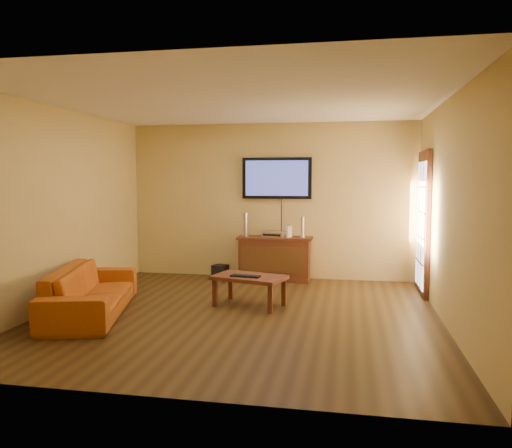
% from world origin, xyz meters
% --- Properties ---
extents(ground_plane, '(5.00, 5.00, 0.00)m').
position_xyz_m(ground_plane, '(0.00, 0.00, 0.00)').
color(ground_plane, '#31210D').
rests_on(ground_plane, ground).
extents(room_walls, '(5.00, 5.00, 5.00)m').
position_xyz_m(room_walls, '(0.00, 0.62, 1.69)').
color(room_walls, tan).
rests_on(room_walls, ground).
extents(french_door, '(0.07, 1.02, 2.22)m').
position_xyz_m(french_door, '(2.46, 1.70, 1.05)').
color(french_door, '#451E0F').
rests_on(french_door, ground).
extents(media_console, '(1.26, 0.48, 0.75)m').
position_xyz_m(media_console, '(0.11, 2.25, 0.38)').
color(media_console, '#451E0F').
rests_on(media_console, ground).
extents(television, '(1.21, 0.08, 0.71)m').
position_xyz_m(television, '(0.11, 2.45, 1.75)').
color(television, black).
rests_on(television, ground).
extents(coffee_table, '(1.07, 0.80, 0.42)m').
position_xyz_m(coffee_table, '(0.03, 0.45, 0.36)').
color(coffee_table, '#451E0F').
rests_on(coffee_table, ground).
extents(sofa, '(1.12, 2.17, 0.81)m').
position_xyz_m(sofa, '(-1.89, -0.31, 0.41)').
color(sofa, '#AD5013').
rests_on(sofa, ground).
extents(speaker_left, '(0.11, 0.11, 0.40)m').
position_xyz_m(speaker_left, '(-0.40, 2.26, 0.93)').
color(speaker_left, silver).
rests_on(speaker_left, media_console).
extents(speaker_right, '(0.10, 0.10, 0.35)m').
position_xyz_m(speaker_right, '(0.59, 2.24, 0.91)').
color(speaker_right, silver).
rests_on(speaker_right, media_console).
extents(av_receiver, '(0.41, 0.33, 0.08)m').
position_xyz_m(av_receiver, '(0.10, 2.27, 0.79)').
color(av_receiver, silver).
rests_on(av_receiver, media_console).
extents(game_console, '(0.08, 0.15, 0.20)m').
position_xyz_m(game_console, '(0.36, 2.24, 0.85)').
color(game_console, white).
rests_on(game_console, media_console).
extents(subwoofer, '(0.29, 0.29, 0.23)m').
position_xyz_m(subwoofer, '(-0.86, 2.27, 0.11)').
color(subwoofer, black).
rests_on(subwoofer, ground).
extents(bottle, '(0.07, 0.07, 0.20)m').
position_xyz_m(bottle, '(-0.70, 1.85, 0.10)').
color(bottle, white).
rests_on(bottle, ground).
extents(keyboard, '(0.42, 0.21, 0.02)m').
position_xyz_m(keyboard, '(-0.01, 0.38, 0.43)').
color(keyboard, black).
rests_on(keyboard, coffee_table).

